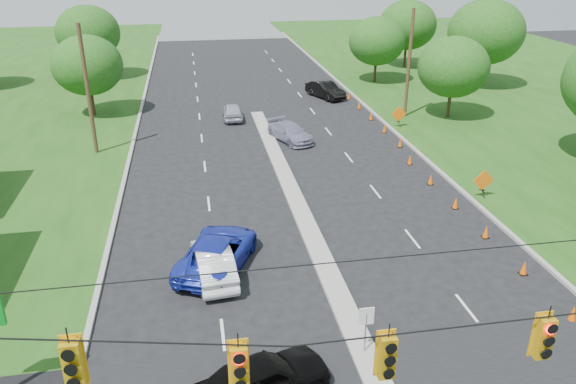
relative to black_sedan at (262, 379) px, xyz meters
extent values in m
cube|color=gray|center=(-6.18, 25.46, -0.79)|extent=(0.25, 110.00, 0.16)
cube|color=gray|center=(14.02, 25.46, -0.79)|extent=(0.25, 110.00, 0.16)
cube|color=gray|center=(3.92, 16.46, -0.79)|extent=(1.00, 34.00, 0.18)
cylinder|color=gray|center=(3.92, 1.46, 0.11)|extent=(0.06, 0.06, 1.80)
cube|color=white|center=(3.92, 1.46, 0.91)|extent=(0.55, 0.04, 0.70)
cylinder|color=black|center=(3.92, -5.54, 6.21)|extent=(24.00, 0.04, 0.04)
cube|color=#E7A911|center=(-4.08, -5.54, 5.96)|extent=(0.34, 0.24, 1.00)
cube|color=#E7A911|center=(-1.08, -5.54, 5.43)|extent=(0.34, 0.24, 1.00)
cube|color=#E7A911|center=(1.92, -5.54, 5.26)|extent=(0.34, 0.24, 1.00)
cube|color=#E7A911|center=(5.42, -5.54, 5.26)|extent=(0.34, 0.24, 1.00)
cylinder|color=#422D1C|center=(-8.58, 25.46, 3.71)|extent=(0.28, 0.28, 9.00)
cylinder|color=#422D1C|center=(16.42, 30.46, 3.71)|extent=(0.28, 0.28, 9.00)
cone|color=#F25706|center=(12.64, 1.96, -0.44)|extent=(0.32, 0.32, 0.70)
cone|color=#F25706|center=(12.64, 5.46, -0.44)|extent=(0.32, 0.32, 0.70)
cone|color=#F25706|center=(12.64, 8.96, -0.44)|extent=(0.32, 0.32, 0.70)
cone|color=#F25706|center=(12.64, 12.46, -0.44)|extent=(0.32, 0.32, 0.70)
cone|color=#F25706|center=(12.64, 15.96, -0.44)|extent=(0.32, 0.32, 0.70)
cone|color=#F25706|center=(12.64, 19.46, -0.44)|extent=(0.32, 0.32, 0.70)
cone|color=#F25706|center=(13.24, 22.96, -0.44)|extent=(0.32, 0.32, 0.70)
cone|color=#F25706|center=(13.24, 26.46, -0.44)|extent=(0.32, 0.32, 0.70)
cone|color=#F25706|center=(13.24, 29.96, -0.44)|extent=(0.32, 0.32, 0.70)
cone|color=#F25706|center=(13.24, 33.46, -0.44)|extent=(0.32, 0.32, 0.70)
cone|color=#F25706|center=(13.24, 36.96, -0.44)|extent=(0.32, 0.32, 0.70)
cube|color=black|center=(14.72, 13.46, -0.24)|extent=(0.06, 0.58, 0.26)
cube|color=black|center=(14.72, 13.46, -0.24)|extent=(0.06, 0.58, 0.26)
cube|color=orange|center=(14.72, 13.46, 0.36)|extent=(1.27, 0.05, 1.27)
cube|color=black|center=(14.72, 27.46, -0.24)|extent=(0.06, 0.58, 0.26)
cube|color=black|center=(14.72, 27.46, -0.24)|extent=(0.06, 0.58, 0.26)
cube|color=orange|center=(14.72, 27.46, 0.36)|extent=(1.27, 0.05, 1.27)
cylinder|color=black|center=(-10.08, 35.46, 0.47)|extent=(0.28, 0.28, 2.52)
ellipsoid|color=#194C14|center=(-10.08, 35.46, 3.55)|extent=(5.88, 5.88, 5.04)
cylinder|color=black|center=(-12.08, 50.46, 0.65)|extent=(0.28, 0.28, 2.88)
ellipsoid|color=#194C14|center=(-12.08, 50.46, 4.17)|extent=(6.72, 6.72, 5.76)
cylinder|color=black|center=(19.92, 29.46, 0.47)|extent=(0.28, 0.28, 2.52)
ellipsoid|color=#194C14|center=(19.92, 29.46, 3.55)|extent=(5.88, 5.88, 5.04)
cylinder|color=black|center=(27.92, 39.46, 0.83)|extent=(0.28, 0.28, 3.24)
ellipsoid|color=#194C14|center=(27.92, 39.46, 4.79)|extent=(7.56, 7.56, 6.48)
cylinder|color=black|center=(23.92, 50.46, 0.65)|extent=(0.28, 0.28, 2.88)
ellipsoid|color=#194C14|center=(23.92, 50.46, 4.17)|extent=(6.72, 6.72, 5.76)
cylinder|color=black|center=(17.92, 43.46, 0.47)|extent=(0.28, 0.28, 2.52)
ellipsoid|color=#194C14|center=(17.92, 43.46, 3.55)|extent=(5.88, 5.88, 5.04)
imported|color=black|center=(0.00, 0.00, 0.00)|extent=(5.01, 3.42, 1.58)
imported|color=white|center=(-1.18, 7.66, -0.05)|extent=(2.01, 4.62, 1.48)
imported|color=#1D2CAA|center=(-0.96, 8.50, 0.00)|extent=(4.58, 6.30, 1.59)
imported|color=gray|center=(5.53, 25.75, -0.12)|extent=(3.45, 4.99, 1.34)
imported|color=#A6A6BC|center=(1.71, 32.24, -0.11)|extent=(1.71, 4.05, 1.37)
imported|color=black|center=(11.15, 37.92, -0.02)|extent=(3.31, 4.98, 1.55)
camera|label=1|loc=(-1.62, -14.10, 12.95)|focal=35.00mm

